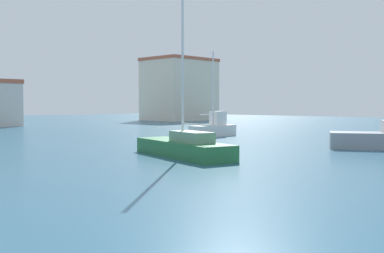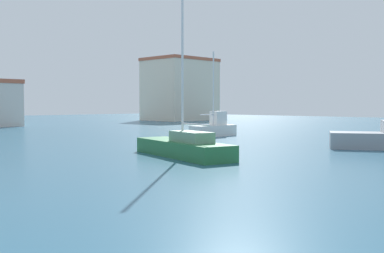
% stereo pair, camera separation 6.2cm
% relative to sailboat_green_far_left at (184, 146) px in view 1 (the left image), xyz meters
% --- Properties ---
extents(water, '(160.00, 160.00, 0.00)m').
position_rel_sailboat_green_far_left_xyz_m(water, '(-2.97, 9.61, -0.53)').
color(water, '#285670').
rests_on(water, ground).
extents(sailboat_green_far_left, '(3.61, 7.38, 9.50)m').
position_rel_sailboat_green_far_left_xyz_m(sailboat_green_far_left, '(0.00, 0.00, 0.00)').
color(sailboat_green_far_left, '#28703D').
rests_on(sailboat_green_far_left, water).
extents(sailboat_white_outer_mooring, '(4.41, 1.43, 7.04)m').
position_rel_sailboat_green_far_left_xyz_m(sailboat_white_outer_mooring, '(12.37, 8.94, 0.17)').
color(sailboat_white_outer_mooring, white).
rests_on(sailboat_white_outer_mooring, water).
extents(yacht_club, '(10.75, 8.77, 10.36)m').
position_rel_sailboat_green_far_left_xyz_m(yacht_club, '(37.81, 39.33, 4.66)').
color(yacht_club, beige).
rests_on(yacht_club, ground).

